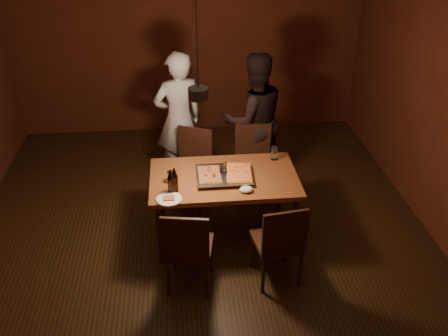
{
  "coord_description": "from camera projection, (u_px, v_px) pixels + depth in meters",
  "views": [
    {
      "loc": [
        -0.17,
        -4.09,
        3.37
      ],
      "look_at": [
        0.25,
        0.23,
        0.85
      ],
      "focal_mm": 40.0,
      "sensor_mm": 36.0,
      "label": 1
    }
  ],
  "objects": [
    {
      "name": "dining_table",
      "position": [
        224.0,
        183.0,
        5.11
      ],
      "size": [
        1.5,
        0.9,
        0.75
      ],
      "color": "brown",
      "rests_on": "floor"
    },
    {
      "name": "water_glass_left",
      "position": [
        171.0,
        177.0,
        4.94
      ],
      "size": [
        0.07,
        0.07,
        0.12
      ],
      "primitive_type": "cylinder",
      "color": "silver",
      "rests_on": "dining_table"
    },
    {
      "name": "pizza_cheese",
      "position": [
        239.0,
        172.0,
        5.03
      ],
      "size": [
        0.28,
        0.42,
        0.02
      ],
      "primitive_type": "cube",
      "rotation": [
        0.0,
        0.0,
        -0.07
      ],
      "color": "gold",
      "rests_on": "pizza_tray"
    },
    {
      "name": "pizza_tray",
      "position": [
        224.0,
        176.0,
        5.03
      ],
      "size": [
        0.56,
        0.46,
        0.05
      ],
      "primitive_type": "cube",
      "rotation": [
        0.0,
        0.0,
        0.01
      ],
      "color": "silver",
      "rests_on": "dining_table"
    },
    {
      "name": "beer_bottle_a",
      "position": [
        171.0,
        182.0,
        4.74
      ],
      "size": [
        0.07,
        0.07,
        0.25
      ],
      "color": "black",
      "rests_on": "dining_table"
    },
    {
      "name": "diner_white",
      "position": [
        179.0,
        119.0,
        6.09
      ],
      "size": [
        0.7,
        0.57,
        1.67
      ],
      "primitive_type": "imported",
      "rotation": [
        0.0,
        0.0,
        3.45
      ],
      "color": "silver",
      "rests_on": "floor"
    },
    {
      "name": "plate_slice",
      "position": [
        169.0,
        199.0,
        4.69
      ],
      "size": [
        0.24,
        0.24,
        0.03
      ],
      "color": "white",
      "rests_on": "dining_table"
    },
    {
      "name": "room_shell",
      "position": [
        199.0,
        130.0,
        4.52
      ],
      "size": [
        6.0,
        6.0,
        6.0
      ],
      "color": "#37220F",
      "rests_on": "ground"
    },
    {
      "name": "water_glass_right",
      "position": [
        274.0,
        153.0,
        5.34
      ],
      "size": [
        0.07,
        0.07,
        0.15
      ],
      "primitive_type": "cylinder",
      "color": "silver",
      "rests_on": "dining_table"
    },
    {
      "name": "chair_far_left",
      "position": [
        192.0,
        159.0,
        5.82
      ],
      "size": [
        0.55,
        0.55,
        0.49
      ],
      "rotation": [
        0.0,
        0.0,
        2.73
      ],
      "color": "#38190F",
      "rests_on": "floor"
    },
    {
      "name": "napkin",
      "position": [
        246.0,
        189.0,
        4.81
      ],
      "size": [
        0.13,
        0.1,
        0.06
      ],
      "primitive_type": "ellipsoid",
      "color": "white",
      "rests_on": "dining_table"
    },
    {
      "name": "pendant_lamp",
      "position": [
        198.0,
        92.0,
        4.34
      ],
      "size": [
        0.18,
        0.18,
        1.1
      ],
      "color": "black",
      "rests_on": "ceiling"
    },
    {
      "name": "chair_near_right",
      "position": [
        280.0,
        238.0,
        4.54
      ],
      "size": [
        0.47,
        0.47,
        0.49
      ],
      "rotation": [
        0.0,
        0.0,
        0.13
      ],
      "color": "#38190F",
      "rests_on": "floor"
    },
    {
      "name": "chair_far_right",
      "position": [
        253.0,
        155.0,
        5.9
      ],
      "size": [
        0.47,
        0.47,
        0.49
      ],
      "rotation": [
        0.0,
        0.0,
        3.01
      ],
      "color": "#38190F",
      "rests_on": "floor"
    },
    {
      "name": "pizza_meat",
      "position": [
        210.0,
        174.0,
        4.99
      ],
      "size": [
        0.22,
        0.35,
        0.02
      ],
      "primitive_type": "cube",
      "rotation": [
        0.0,
        0.0,
        0.01
      ],
      "color": "maroon",
      "rests_on": "pizza_tray"
    },
    {
      "name": "beer_bottle_b",
      "position": [
        175.0,
        180.0,
        4.77
      ],
      "size": [
        0.07,
        0.07,
        0.25
      ],
      "color": "black",
      "rests_on": "dining_table"
    },
    {
      "name": "chair_near_left",
      "position": [
        187.0,
        244.0,
        4.47
      ],
      "size": [
        0.49,
        0.49,
        0.49
      ],
      "rotation": [
        0.0,
        0.0,
        -0.17
      ],
      "color": "#38190F",
      "rests_on": "floor"
    },
    {
      "name": "spatula",
      "position": [
        224.0,
        171.0,
        5.04
      ],
      "size": [
        0.14,
        0.25,
        0.04
      ],
      "primitive_type": null,
      "rotation": [
        0.0,
        0.0,
        -0.22
      ],
      "color": "silver",
      "rests_on": "pizza_tray"
    },
    {
      "name": "diner_dark",
      "position": [
        254.0,
        120.0,
        6.06
      ],
      "size": [
        0.94,
        0.8,
        1.67
      ],
      "primitive_type": "imported",
      "rotation": [
        0.0,
        0.0,
        3.37
      ],
      "color": "black",
      "rests_on": "floor"
    }
  ]
}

